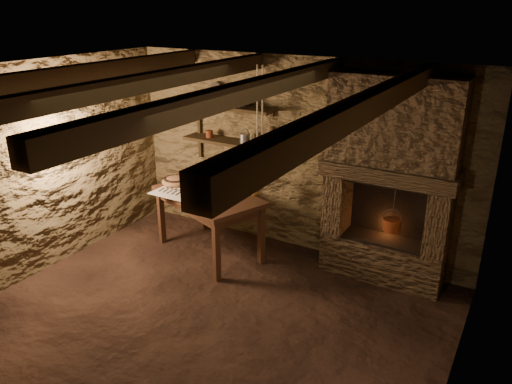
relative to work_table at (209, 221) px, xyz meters
The scene contains 24 objects.
floor 1.56m from the work_table, 58.01° to the right, with size 4.50×4.50×0.00m, color black.
back_wall 1.33m from the work_table, 42.41° to the left, with size 4.50×0.04×2.40m, color brown.
left_wall 2.08m from the work_table, 138.80° to the right, with size 0.04×4.00×2.40m, color brown.
right_wall 3.39m from the work_table, 22.69° to the right, with size 0.04×4.00×2.40m, color brown.
ceiling 2.48m from the work_table, 58.01° to the right, with size 4.50×4.00×0.04m, color black.
beam_far_left 2.38m from the work_table, 118.96° to the right, with size 0.14×3.95×0.16m, color black.
beam_mid_left 2.29m from the work_table, 76.94° to the right, with size 0.14×3.95×0.16m, color black.
beam_mid_right 2.62m from the work_table, 44.51° to the right, with size 0.14×3.95×0.16m, color black.
beam_far_right 3.23m from the work_table, 29.02° to the right, with size 0.14×3.95×0.16m, color black.
shelf_lower 1.04m from the work_table, 95.51° to the left, with size 1.25×0.30×0.04m, color black.
shelf_upper 1.44m from the work_table, 95.51° to the left, with size 1.25×0.30×0.04m, color black.
hearth 2.25m from the work_table, 13.62° to the left, with size 1.43×0.51×2.30m.
work_table is the anchor object (origin of this frame).
linen_cloth 0.52m from the work_table, 158.29° to the right, with size 0.60×0.48×0.01m, color silver.
pewter_cutlery_row 0.53m from the work_table, 155.51° to the right, with size 0.50×0.19×0.01m, color gray, non-canonical shape.
drinking_glasses 0.52m from the work_table, behind, with size 0.19×0.06×0.08m, color silver, non-canonical shape.
stoneware_jug 0.79m from the work_table, 30.97° to the left, with size 0.16×0.16×0.43m.
wooden_bowl 0.69m from the work_table, behind, with size 0.35×0.35×0.12m, color brown.
iron_stockpot 1.54m from the work_table, 78.43° to the left, with size 0.22×0.22×0.17m, color #2E2B29.
tin_pan 1.64m from the work_table, 115.55° to the left, with size 0.25×0.25×0.03m, color gray.
small_kettle 1.12m from the work_table, 72.17° to the left, with size 0.17×0.13×0.18m, color gray, non-canonical shape.
rusty_tin 1.15m from the work_table, 121.99° to the left, with size 0.09×0.09×0.09m, color #5B2212.
red_pot 2.19m from the work_table, 11.83° to the left, with size 0.23×0.23×0.54m.
hanging_ropes 1.63m from the work_table, 14.80° to the right, with size 0.08×0.08×1.20m, color beige, non-canonical shape.
Camera 1 is at (2.53, -3.32, 2.96)m, focal length 35.00 mm.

